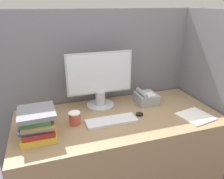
% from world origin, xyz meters
% --- Properties ---
extents(cubicle_panel_rear, '(2.01, 0.04, 1.56)m').
position_xyz_m(cubicle_panel_rear, '(0.00, 0.79, 0.78)').
color(cubicle_panel_rear, slate).
rests_on(cubicle_panel_rear, ground_plane).
extents(cubicle_panel_right, '(0.04, 0.81, 1.56)m').
position_xyz_m(cubicle_panel_right, '(0.84, 0.41, 0.78)').
color(cubicle_panel_right, slate).
rests_on(cubicle_panel_right, ground_plane).
extents(desk, '(1.61, 0.75, 0.76)m').
position_xyz_m(desk, '(0.00, 0.38, 0.38)').
color(desk, '#937551').
rests_on(desk, ground_plane).
extents(monitor, '(0.56, 0.24, 0.48)m').
position_xyz_m(monitor, '(-0.09, 0.60, 0.98)').
color(monitor, '#B7B7BC').
rests_on(monitor, desk).
extents(keyboard, '(0.39, 0.13, 0.02)m').
position_xyz_m(keyboard, '(-0.08, 0.31, 0.77)').
color(keyboard, silver).
rests_on(keyboard, desk).
extents(mouse, '(0.06, 0.05, 0.03)m').
position_xyz_m(mouse, '(0.16, 0.34, 0.77)').
color(mouse, black).
rests_on(mouse, desk).
extents(coffee_cup, '(0.09, 0.09, 0.10)m').
position_xyz_m(coffee_cup, '(-0.35, 0.37, 0.81)').
color(coffee_cup, '#BF4C3F').
rests_on(coffee_cup, desk).
extents(book_stack, '(0.25, 0.31, 0.19)m').
position_xyz_m(book_stack, '(-0.61, 0.30, 0.85)').
color(book_stack, gold).
rests_on(book_stack, desk).
extents(desk_telephone, '(0.18, 0.19, 0.12)m').
position_xyz_m(desk_telephone, '(0.32, 0.54, 0.81)').
color(desk_telephone, '#99999E').
rests_on(desk_telephone, desk).
extents(paper_pile, '(0.27, 0.27, 0.01)m').
position_xyz_m(paper_pile, '(0.57, 0.18, 0.76)').
color(paper_pile, white).
rests_on(paper_pile, desk).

